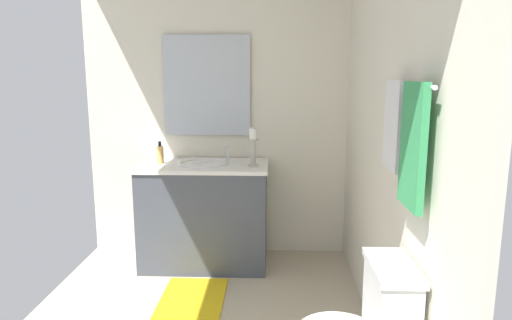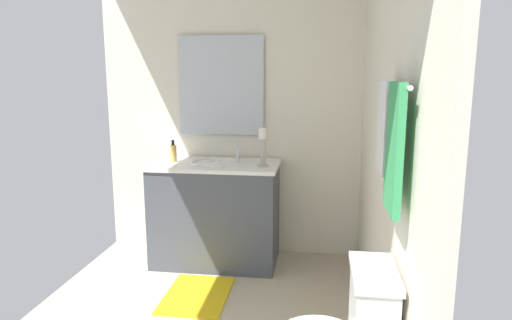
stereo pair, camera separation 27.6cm
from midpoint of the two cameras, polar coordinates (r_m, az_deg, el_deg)
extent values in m
cube|color=silver|center=(2.63, 13.43, 3.29)|extent=(2.59, 0.04, 2.45)
cube|color=silver|center=(3.92, -6.83, 5.81)|extent=(0.04, 2.25, 2.45)
cube|color=#474C56|center=(3.78, -8.60, -7.06)|extent=(0.55, 1.01, 0.82)
cube|color=white|center=(3.67, -8.78, -0.75)|extent=(0.58, 1.04, 0.03)
sphere|color=black|center=(3.98, -15.69, -5.80)|extent=(0.02, 0.02, 0.02)
sphere|color=black|center=(3.80, -16.60, -6.62)|extent=(0.02, 0.02, 0.02)
ellipsoid|color=white|center=(3.68, -8.76, -1.27)|extent=(0.38, 0.30, 0.11)
torus|color=white|center=(3.67, -8.79, -0.46)|extent=(0.40, 0.40, 0.02)
cylinder|color=silver|center=(3.62, -5.86, 0.54)|extent=(0.02, 0.02, 0.14)
cube|color=silver|center=(3.88, -8.25, 9.26)|extent=(0.02, 0.73, 0.83)
cylinder|color=#B7B2A5|center=(3.53, -2.59, -0.73)|extent=(0.09, 0.09, 0.01)
cylinder|color=#B7B2A5|center=(3.52, -2.60, 0.82)|extent=(0.04, 0.04, 0.21)
cylinder|color=#B7B2A5|center=(3.50, -2.61, 2.57)|extent=(0.08, 0.08, 0.01)
cylinder|color=white|center=(3.49, -2.62, 3.35)|extent=(0.06, 0.06, 0.08)
cylinder|color=#E5B259|center=(3.75, -14.09, 0.61)|extent=(0.06, 0.06, 0.14)
cylinder|color=black|center=(3.74, -14.16, 1.97)|extent=(0.02, 0.02, 0.04)
cube|color=white|center=(2.12, 12.94, -17.46)|extent=(0.36, 0.17, 0.32)
cube|color=white|center=(2.04, 13.15, -13.11)|extent=(0.38, 0.19, 0.03)
cylinder|color=silver|center=(2.04, 15.19, 9.03)|extent=(0.63, 0.02, 0.02)
cube|color=white|center=(2.20, 13.59, 4.22)|extent=(0.25, 0.03, 0.42)
cube|color=#389E59|center=(1.91, 15.36, 1.70)|extent=(0.27, 0.03, 0.52)
cube|color=yellow|center=(3.36, -10.46, -16.82)|extent=(0.60, 0.44, 0.02)
camera|label=1|loc=(0.14, -92.86, -0.54)|focal=31.67mm
camera|label=2|loc=(0.14, 87.14, 0.54)|focal=31.67mm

